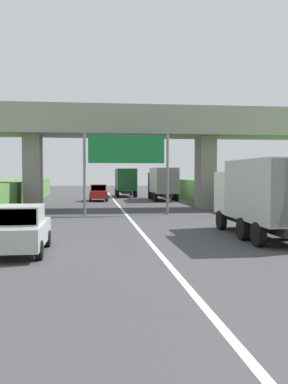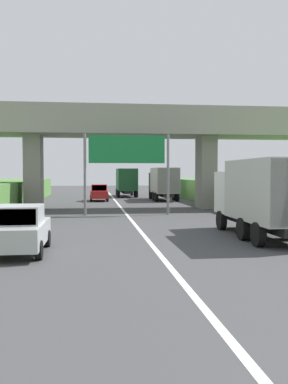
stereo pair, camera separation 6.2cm
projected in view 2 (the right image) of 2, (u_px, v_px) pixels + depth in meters
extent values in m
cube|color=white|center=(129.00, 217.00, 27.70)|extent=(0.20, 93.14, 0.01)
cube|color=gray|center=(122.00, 129.00, 34.01)|extent=(40.00, 4.80, 1.10)
cube|color=gray|center=(124.00, 111.00, 31.76)|extent=(40.00, 0.36, 1.10)
cube|color=gray|center=(120.00, 119.00, 36.17)|extent=(40.00, 0.36, 1.10)
cube|color=gray|center=(34.00, 173.00, 33.34)|extent=(1.30, 2.20, 5.85)
cube|color=gray|center=(206.00, 173.00, 34.99)|extent=(1.30, 2.20, 5.85)
cylinder|color=slate|center=(85.00, 175.00, 28.72)|extent=(0.18, 0.18, 5.55)
cylinder|color=slate|center=(168.00, 175.00, 29.40)|extent=(0.18, 0.18, 5.55)
cube|color=#167238|center=(127.00, 149.00, 28.98)|extent=(5.20, 0.12, 1.90)
cube|color=white|center=(127.00, 149.00, 28.97)|extent=(4.89, 0.01, 1.67)
cube|color=black|center=(163.00, 194.00, 45.54)|extent=(1.10, 7.30, 0.36)
cube|color=black|center=(159.00, 182.00, 48.07)|extent=(2.10, 2.10, 2.10)
cube|color=#2D3842|center=(158.00, 179.00, 49.07)|extent=(1.89, 0.06, 0.90)
cube|color=#B7B7B2|center=(164.00, 180.00, 44.44)|extent=(2.30, 5.20, 2.60)
cube|color=gray|center=(169.00, 181.00, 41.88)|extent=(2.21, 0.04, 2.50)
cylinder|color=black|center=(151.00, 195.00, 48.01)|extent=(0.30, 0.96, 0.96)
cylinder|color=black|center=(168.00, 194.00, 48.24)|extent=(0.30, 0.96, 0.96)
cylinder|color=black|center=(156.00, 197.00, 42.96)|extent=(0.30, 0.96, 0.96)
cylinder|color=black|center=(177.00, 197.00, 43.22)|extent=(0.30, 0.96, 0.96)
cylinder|color=black|center=(154.00, 196.00, 44.64)|extent=(0.30, 0.96, 0.96)
cylinder|color=black|center=(174.00, 196.00, 44.89)|extent=(0.30, 0.96, 0.96)
cube|color=black|center=(126.00, 191.00, 52.86)|extent=(1.10, 7.30, 0.36)
cube|color=#236B38|center=(124.00, 181.00, 55.38)|extent=(2.10, 2.10, 2.10)
cube|color=#2D3842|center=(124.00, 179.00, 56.38)|extent=(1.89, 0.06, 0.90)
cube|color=#236B38|center=(127.00, 179.00, 51.75)|extent=(2.30, 5.20, 2.60)
cube|color=#1A502A|center=(128.00, 180.00, 49.19)|extent=(2.21, 0.04, 2.50)
cylinder|color=black|center=(117.00, 192.00, 55.33)|extent=(0.30, 0.96, 0.96)
cylinder|color=black|center=(132.00, 192.00, 55.56)|extent=(0.30, 0.96, 0.96)
cylinder|color=black|center=(119.00, 194.00, 50.28)|extent=(0.30, 0.96, 0.96)
cylinder|color=black|center=(137.00, 193.00, 50.53)|extent=(0.30, 0.96, 0.96)
cylinder|color=black|center=(118.00, 193.00, 51.95)|extent=(0.30, 0.96, 0.96)
cylinder|color=black|center=(135.00, 193.00, 52.21)|extent=(0.30, 0.96, 0.96)
cube|color=black|center=(260.00, 222.00, 19.02)|extent=(1.10, 7.30, 0.36)
cube|color=silver|center=(240.00, 192.00, 21.55)|extent=(2.10, 2.10, 2.10)
cube|color=#2D3842|center=(234.00, 186.00, 22.54)|extent=(1.89, 0.06, 0.90)
cube|color=#B7B7B2|center=(270.00, 190.00, 17.91)|extent=(2.30, 5.20, 2.60)
cylinder|color=black|center=(221.00, 220.00, 21.49)|extent=(0.30, 0.96, 0.96)
cylinder|color=black|center=(258.00, 220.00, 21.72)|extent=(0.30, 0.96, 0.96)
cylinder|color=black|center=(258.00, 235.00, 16.44)|extent=(0.30, 0.96, 0.96)
cylinder|color=black|center=(243.00, 229.00, 18.12)|extent=(0.30, 0.96, 0.96)
cube|color=red|center=(99.00, 194.00, 44.19)|extent=(1.76, 4.10, 0.76)
cube|color=red|center=(99.00, 188.00, 44.01)|extent=(1.56, 1.90, 0.64)
cube|color=#2D3842|center=(99.00, 188.00, 43.10)|extent=(1.44, 0.06, 0.54)
cylinder|color=black|center=(91.00, 197.00, 45.37)|extent=(0.22, 0.64, 0.64)
cylinder|color=black|center=(107.00, 197.00, 45.56)|extent=(0.22, 0.64, 0.64)
cylinder|color=black|center=(91.00, 199.00, 42.84)|extent=(0.22, 0.64, 0.64)
cylinder|color=black|center=(107.00, 199.00, 43.04)|extent=(0.22, 0.64, 0.64)
cube|color=#B2B5B7|center=(20.00, 234.00, 15.13)|extent=(1.76, 4.10, 0.76)
cube|color=#B2B5B7|center=(19.00, 214.00, 14.95)|extent=(1.56, 1.90, 0.64)
cube|color=#2D3842|center=(14.00, 217.00, 14.04)|extent=(1.44, 0.06, 0.54)
cylinder|color=black|center=(4.00, 239.00, 16.31)|extent=(0.22, 0.64, 0.64)
cylinder|color=black|center=(47.00, 238.00, 16.51)|extent=(0.22, 0.64, 0.64)
cylinder|color=black|center=(39.00, 250.00, 13.99)|extent=(0.22, 0.64, 0.64)
cylinder|color=orange|center=(3.00, 224.00, 20.33)|extent=(0.56, 0.56, 0.90)
cylinder|color=white|center=(3.00, 222.00, 20.33)|extent=(0.57, 0.57, 0.12)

